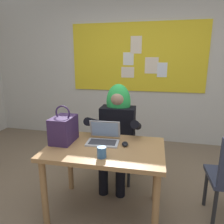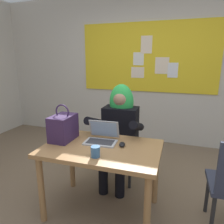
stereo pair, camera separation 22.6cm
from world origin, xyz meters
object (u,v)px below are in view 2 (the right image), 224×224
(person_costumed, at_px, (119,127))
(handbag, at_px, (63,127))
(laptop, at_px, (102,137))
(chair_at_desk, at_px, (122,141))
(coffee_mug, at_px, (95,152))
(desk_main, at_px, (102,156))
(computer_mouse, at_px, (122,144))

(person_costumed, bearing_deg, handbag, -39.48)
(laptop, bearing_deg, chair_at_desk, 82.60)
(coffee_mug, bearing_deg, person_costumed, 92.70)
(chair_at_desk, xyz_separation_m, handbag, (-0.43, -0.68, 0.36))
(chair_at_desk, xyz_separation_m, coffee_mug, (0.04, -0.94, 0.27))
(chair_at_desk, height_order, handbag, handbag)
(desk_main, height_order, handbag, handbag)
(coffee_mug, bearing_deg, desk_main, 98.19)
(laptop, relative_size, coffee_mug, 3.52)
(handbag, height_order, coffee_mug, handbag)
(laptop, relative_size, computer_mouse, 3.22)
(chair_at_desk, relative_size, coffee_mug, 9.36)
(computer_mouse, height_order, handbag, handbag)
(chair_at_desk, relative_size, person_costumed, 0.72)
(computer_mouse, relative_size, coffee_mug, 1.09)
(person_costumed, height_order, coffee_mug, person_costumed)
(chair_at_desk, xyz_separation_m, computer_mouse, (0.20, -0.65, 0.24))
(coffee_mug, bearing_deg, computer_mouse, 62.71)
(laptop, bearing_deg, computer_mouse, -16.24)
(desk_main, xyz_separation_m, computer_mouse, (0.18, 0.08, 0.12))
(chair_at_desk, relative_size, computer_mouse, 8.55)
(chair_at_desk, xyz_separation_m, person_costumed, (0.01, -0.13, 0.23))
(person_costumed, relative_size, coffee_mug, 13.05)
(desk_main, height_order, computer_mouse, computer_mouse)
(laptop, bearing_deg, coffee_mug, -81.15)
(desk_main, xyz_separation_m, person_costumed, (-0.01, 0.59, 0.11))
(laptop, bearing_deg, handbag, -171.32)
(laptop, height_order, coffee_mug, laptop)
(chair_at_desk, relative_size, handbag, 2.35)
(chair_at_desk, height_order, laptop, laptop)
(computer_mouse, bearing_deg, chair_at_desk, 94.20)
(person_costumed, bearing_deg, laptop, -6.56)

